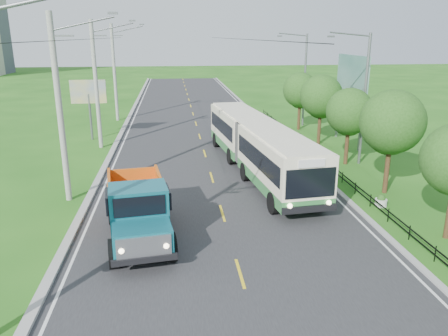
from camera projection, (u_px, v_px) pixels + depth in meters
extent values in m
plane|color=#1F5915|center=(240.00, 274.00, 16.86)|extent=(240.00, 240.00, 0.00)
cube|color=#28282B|center=(203.00, 147.00, 35.86)|extent=(14.00, 120.00, 0.02)
cube|color=#9E9E99|center=(113.00, 149.00, 35.02)|extent=(0.40, 120.00, 0.15)
cube|color=#9E9E99|center=(288.00, 144.00, 36.65)|extent=(0.30, 120.00, 0.10)
cube|color=silver|center=(120.00, 149.00, 35.10)|extent=(0.12, 120.00, 0.00)
cube|color=silver|center=(282.00, 145.00, 36.60)|extent=(0.12, 120.00, 0.00)
cube|color=yellow|center=(240.00, 273.00, 16.86)|extent=(0.12, 2.20, 0.00)
cube|color=black|center=(321.00, 161.00, 30.98)|extent=(0.04, 40.00, 0.60)
cylinder|color=gray|center=(60.00, 111.00, 23.02)|extent=(0.32, 0.32, 10.00)
cube|color=slate|center=(62.00, 36.00, 21.96)|extent=(1.20, 0.10, 0.10)
cube|color=slate|center=(113.00, 13.00, 21.94)|extent=(0.50, 0.18, 0.12)
cylinder|color=gray|center=(96.00, 86.00, 34.41)|extent=(0.32, 0.32, 10.00)
cube|color=slate|center=(99.00, 36.00, 33.36)|extent=(1.20, 0.10, 0.10)
cube|color=slate|center=(132.00, 21.00, 33.34)|extent=(0.50, 0.18, 0.12)
cylinder|color=gray|center=(114.00, 73.00, 45.81)|extent=(0.32, 0.32, 10.00)
cube|color=slate|center=(117.00, 36.00, 44.76)|extent=(1.20, 0.10, 0.10)
cube|color=slate|center=(142.00, 24.00, 44.73)|extent=(0.50, 0.18, 0.12)
cylinder|color=#382314|center=(387.00, 165.00, 25.08)|extent=(0.28, 0.28, 3.36)
sphere|color=#1F4A15|center=(392.00, 122.00, 24.34)|extent=(3.60, 3.60, 3.60)
sphere|color=#1F4A15|center=(390.00, 132.00, 25.05)|extent=(2.64, 2.64, 2.64)
cylinder|color=#382314|center=(347.00, 143.00, 30.83)|extent=(0.28, 0.28, 3.02)
sphere|color=#1F4A15|center=(350.00, 111.00, 30.17)|extent=(3.24, 3.24, 3.24)
sphere|color=#1F4A15|center=(349.00, 119.00, 30.85)|extent=(2.38, 2.38, 2.38)
cylinder|color=#382314|center=(319.00, 125.00, 36.49)|extent=(0.28, 0.28, 3.25)
sphere|color=#1F4A15|center=(321.00, 96.00, 35.78)|extent=(3.48, 3.48, 3.48)
sphere|color=#1F4A15|center=(321.00, 103.00, 36.48)|extent=(2.55, 2.55, 2.55)
cylinder|color=#382314|center=(299.00, 114.00, 42.22)|extent=(0.28, 0.28, 3.08)
sphere|color=#1F4A15|center=(300.00, 90.00, 41.54)|extent=(3.30, 3.30, 3.30)
sphere|color=#1F4A15|center=(301.00, 96.00, 42.23)|extent=(2.42, 2.42, 2.42)
cylinder|color=slate|center=(364.00, 101.00, 30.07)|extent=(0.20, 0.20, 9.00)
cylinder|color=slate|center=(350.00, 34.00, 28.63)|extent=(2.80, 0.10, 0.34)
cube|color=slate|center=(331.00, 37.00, 28.52)|extent=(0.45, 0.16, 0.12)
cylinder|color=slate|center=(305.00, 81.00, 43.37)|extent=(0.20, 0.20, 9.00)
cylinder|color=slate|center=(293.00, 34.00, 41.93)|extent=(2.80, 0.10, 0.34)
cube|color=slate|center=(280.00, 36.00, 41.82)|extent=(0.45, 0.16, 0.12)
cylinder|color=silver|center=(381.00, 203.00, 23.47)|extent=(0.64, 0.64, 0.40)
sphere|color=#1F4A15|center=(381.00, 198.00, 23.40)|extent=(0.44, 0.44, 0.44)
cylinder|color=silver|center=(329.00, 162.00, 31.07)|extent=(0.64, 0.64, 0.40)
sphere|color=#1F4A15|center=(329.00, 158.00, 31.00)|extent=(0.44, 0.44, 0.44)
cylinder|color=silver|center=(298.00, 137.00, 38.67)|extent=(0.64, 0.64, 0.40)
sphere|color=#1F4A15|center=(298.00, 134.00, 38.60)|extent=(0.44, 0.44, 0.44)
cylinder|color=slate|center=(91.00, 117.00, 38.00)|extent=(0.20, 0.20, 4.00)
cube|color=yellow|center=(88.00, 92.00, 37.36)|extent=(3.00, 0.15, 2.00)
cylinder|color=slate|center=(361.00, 120.00, 34.15)|extent=(0.24, 0.24, 5.00)
cylinder|color=slate|center=(338.00, 109.00, 38.89)|extent=(0.24, 0.24, 5.00)
cube|color=#144C47|center=(352.00, 74.00, 35.56)|extent=(0.20, 6.00, 3.00)
cube|color=#30783A|center=(280.00, 180.00, 25.01)|extent=(3.66, 8.64, 0.62)
cube|color=#EDE3C1|center=(280.00, 156.00, 24.61)|extent=(3.66, 8.64, 2.16)
cube|color=black|center=(280.00, 156.00, 24.61)|extent=(3.63, 7.97, 1.06)
cube|color=#30783A|center=(239.00, 143.00, 33.63)|extent=(3.60, 8.08, 0.62)
cube|color=#EDE3C1|center=(239.00, 125.00, 33.22)|extent=(3.60, 8.08, 2.16)
cube|color=black|center=(239.00, 125.00, 33.22)|extent=(3.57, 7.42, 1.06)
cube|color=#4C4C4C|center=(256.00, 142.00, 29.14)|extent=(2.73, 1.39, 2.66)
cube|color=black|center=(311.00, 183.00, 20.73)|extent=(2.51, 0.33, 1.45)
cylinder|color=black|center=(273.00, 203.00, 22.38)|extent=(0.48, 1.19, 1.16)
cylinder|color=black|center=(319.00, 199.00, 22.92)|extent=(0.48, 1.19, 1.16)
cylinder|color=black|center=(245.00, 172.00, 27.50)|extent=(0.48, 1.19, 1.16)
cylinder|color=black|center=(283.00, 169.00, 28.03)|extent=(0.48, 1.19, 1.16)
cylinder|color=black|center=(231.00, 156.00, 31.05)|extent=(0.48, 1.19, 1.16)
cylinder|color=black|center=(265.00, 154.00, 31.58)|extent=(0.48, 1.19, 1.16)
cylinder|color=black|center=(216.00, 140.00, 35.85)|extent=(0.48, 1.19, 1.16)
cylinder|color=black|center=(246.00, 138.00, 36.38)|extent=(0.48, 1.19, 1.16)
cube|color=#115B69|center=(142.00, 239.00, 17.07)|extent=(2.46, 1.81, 1.08)
cube|color=#115B69|center=(139.00, 211.00, 18.42)|extent=(2.59, 2.04, 2.17)
cube|color=black|center=(138.00, 199.00, 18.26)|extent=(2.79, 1.75, 0.76)
cube|color=black|center=(139.00, 225.00, 19.52)|extent=(1.94, 6.59, 0.27)
cube|color=#C75512|center=(135.00, 189.00, 20.91)|extent=(2.90, 3.55, 1.41)
cylinder|color=black|center=(114.00, 254.00, 17.17)|extent=(0.53, 1.23, 1.19)
cylinder|color=black|center=(171.00, 247.00, 17.71)|extent=(0.53, 1.23, 1.19)
cylinder|color=black|center=(112.00, 212.00, 21.19)|extent=(0.53, 1.23, 1.19)
cylinder|color=black|center=(159.00, 208.00, 21.73)|extent=(0.53, 1.23, 1.19)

